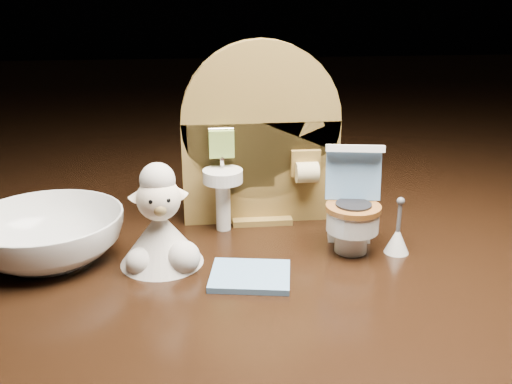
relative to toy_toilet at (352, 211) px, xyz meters
The scene contains 6 objects.
backdrop_panel 0.10m from the toy_toilet, 135.43° to the left, with size 0.13×0.05×0.15m.
toy_toilet is the anchor object (origin of this frame).
bath_mat 0.10m from the toy_toilet, 152.26° to the right, with size 0.05×0.04×0.00m, color #6794C1.
toilet_brush 0.04m from the toy_toilet, 23.06° to the right, with size 0.02×0.02×0.04m.
plush_lamb 0.14m from the toy_toilet, behind, with size 0.06×0.06×0.08m.
ceramic_bowl 0.23m from the toy_toilet, behind, with size 0.11×0.11×0.03m, color white.
Camera 1 is at (-0.05, -0.39, 0.19)m, focal length 40.00 mm.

